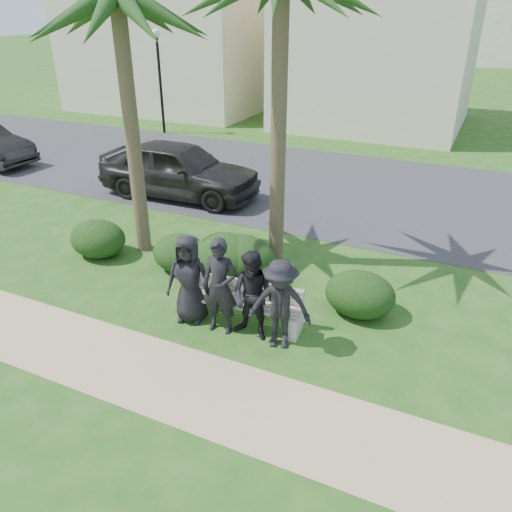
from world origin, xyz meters
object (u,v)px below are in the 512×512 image
object	(u,v)px
palm_left	(117,0)
car_a	(179,169)
man_b	(220,287)
street_lamp	(159,63)
man_d	(280,305)
man_a	(189,279)
park_bench	(242,306)
man_c	(253,296)

from	to	relation	value
palm_left	car_a	xyz separation A→B (m)	(-1.21, 3.45, -4.41)
man_b	palm_left	bearing A→B (deg)	139.42
street_lamp	palm_left	world-z (taller)	palm_left
man_d	man_a	bearing A→B (deg)	164.02
street_lamp	palm_left	distance (m)	12.24
man_b	park_bench	bearing A→B (deg)	49.68
street_lamp	park_bench	distance (m)	15.70
man_b	man_d	bearing A→B (deg)	-6.89
car_a	park_bench	bearing A→B (deg)	-140.35
car_a	man_d	bearing A→B (deg)	-137.28
man_d	palm_left	world-z (taller)	palm_left
park_bench	palm_left	distance (m)	6.23
man_a	man_d	world-z (taller)	man_a
man_c	man_d	world-z (taller)	man_c
man_c	car_a	world-z (taller)	car_a
palm_left	car_a	size ratio (longest dim) A/B	1.29
man_b	car_a	bearing A→B (deg)	121.27
man_d	man_b	bearing A→B (deg)	166.41
man_c	park_bench	bearing A→B (deg)	145.54
park_bench	palm_left	bearing A→B (deg)	147.07
man_b	car_a	size ratio (longest dim) A/B	0.36
man_d	palm_left	size ratio (longest dim) A/B	0.26
park_bench	man_b	xyz separation A→B (m)	(-0.23, -0.35, 0.53)
man_a	car_a	bearing A→B (deg)	111.82
man_a	man_c	size ratio (longest dim) A/B	1.03
street_lamp	man_d	size ratio (longest dim) A/B	2.68
car_a	man_b	bearing A→B (deg)	-143.61
man_d	car_a	size ratio (longest dim) A/B	0.33
park_bench	man_d	distance (m)	1.04
street_lamp	man_b	bearing A→B (deg)	-51.97
park_bench	car_a	size ratio (longest dim) A/B	0.46
man_a	car_a	size ratio (longest dim) A/B	0.34
street_lamp	man_c	distance (m)	16.07
man_b	car_a	world-z (taller)	man_b
man_a	man_b	distance (m)	0.67
street_lamp	man_c	size ratio (longest dim) A/B	2.67
park_bench	man_a	world-z (taller)	man_a
man_a	man_b	bearing A→B (deg)	-18.58
palm_left	man_a	bearing A→B (deg)	-38.74
man_c	palm_left	size ratio (longest dim) A/B	0.26
park_bench	man_d	world-z (taller)	man_d
street_lamp	car_a	bearing A→B (deg)	-52.34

